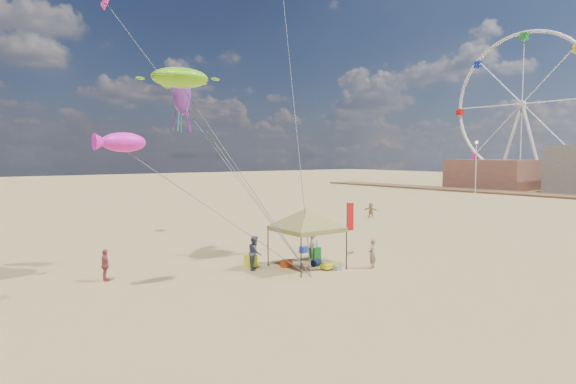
% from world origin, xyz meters
% --- Properties ---
extents(ground, '(280.00, 280.00, 0.00)m').
position_xyz_m(ground, '(0.00, 0.00, 0.00)').
color(ground, tan).
rests_on(ground, ground).
extents(canopy_tent, '(5.93, 5.93, 3.66)m').
position_xyz_m(canopy_tent, '(0.72, 2.32, 3.05)').
color(canopy_tent, black).
rests_on(canopy_tent, ground).
extents(feather_flag, '(0.49, 0.11, 3.22)m').
position_xyz_m(feather_flag, '(4.52, 3.03, 2.14)').
color(feather_flag, black).
rests_on(feather_flag, ground).
extents(cooler_red, '(0.54, 0.38, 0.38)m').
position_xyz_m(cooler_red, '(-0.04, 3.09, 0.19)').
color(cooler_red, '#B93C0E').
rests_on(cooler_red, ground).
extents(cooler_blue, '(0.54, 0.38, 0.38)m').
position_xyz_m(cooler_blue, '(3.19, 5.53, 0.19)').
color(cooler_blue, '#1437A4').
rests_on(cooler_blue, ground).
extents(bag_navy, '(0.69, 0.54, 0.36)m').
position_xyz_m(bag_navy, '(1.42, 2.36, 0.18)').
color(bag_navy, '#0D1F3A').
rests_on(bag_navy, ground).
extents(bag_orange, '(0.54, 0.69, 0.36)m').
position_xyz_m(bag_orange, '(-0.88, 5.54, 0.18)').
color(bag_orange, orange).
rests_on(bag_orange, ground).
extents(chair_green, '(0.50, 0.50, 0.70)m').
position_xyz_m(chair_green, '(2.44, 3.66, 0.35)').
color(chair_green, '#178329').
rests_on(chair_green, ground).
extents(chair_yellow, '(0.50, 0.50, 0.70)m').
position_xyz_m(chair_yellow, '(-1.57, 4.16, 0.35)').
color(chair_yellow, '#F9F31B').
rests_on(chair_yellow, ground).
extents(crate_grey, '(0.34, 0.30, 0.28)m').
position_xyz_m(crate_grey, '(1.58, 0.88, 0.14)').
color(crate_grey, gray).
rests_on(crate_grey, ground).
extents(beach_cart, '(0.90, 0.50, 0.24)m').
position_xyz_m(beach_cart, '(1.44, 1.32, 0.20)').
color(beach_cart, '#CAC916').
rests_on(beach_cart, ground).
extents(person_near_a, '(0.68, 0.60, 1.56)m').
position_xyz_m(person_near_a, '(3.40, 0.18, 0.78)').
color(person_near_a, '#A37D5D').
rests_on(person_near_a, ground).
extents(person_near_b, '(1.05, 1.09, 1.76)m').
position_xyz_m(person_near_b, '(-1.65, 3.67, 0.88)').
color(person_near_b, '#3D4653').
rests_on(person_near_b, ground).
extents(person_near_c, '(1.26, 0.95, 1.73)m').
position_xyz_m(person_near_c, '(2.29, 3.71, 0.87)').
color(person_near_c, silver).
rests_on(person_near_c, ground).
extents(person_far_a, '(0.38, 0.89, 1.52)m').
position_xyz_m(person_far_a, '(-8.54, 5.97, 0.76)').
color(person_far_a, '#AA4147').
rests_on(person_far_a, ground).
extents(person_far_c, '(1.01, 1.41, 1.47)m').
position_xyz_m(person_far_c, '(18.83, 14.65, 0.73)').
color(person_far_c, tan).
rests_on(person_far_c, ground).
extents(building_north, '(10.00, 14.00, 5.20)m').
position_xyz_m(building_north, '(67.00, 30.00, 2.60)').
color(building_north, '#8C5947').
rests_on(building_north, ground).
extents(lamp_north, '(0.50, 0.50, 8.25)m').
position_xyz_m(lamp_north, '(55.00, 26.00, 5.52)').
color(lamp_north, silver).
rests_on(lamp_north, ground).
extents(ferris_wheel, '(1.08, 26.25, 28.18)m').
position_xyz_m(ferris_wheel, '(72.00, 27.67, 13.95)').
color(ferris_wheel, silver).
rests_on(ferris_wheel, ground).
extents(turtle_kite, '(3.49, 3.15, 0.96)m').
position_xyz_m(turtle_kite, '(-4.86, 5.42, 9.72)').
color(turtle_kite, '#70D015').
rests_on(turtle_kite, ground).
extents(fish_kite, '(1.99, 1.33, 0.81)m').
position_xyz_m(fish_kite, '(-8.68, 2.63, 6.44)').
color(fish_kite, '#FF1ECD').
rests_on(fish_kite, ground).
extents(squid_kite, '(1.30, 1.30, 2.60)m').
position_xyz_m(squid_kite, '(-3.81, 7.47, 9.38)').
color(squid_kite, purple).
rests_on(squid_kite, ground).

